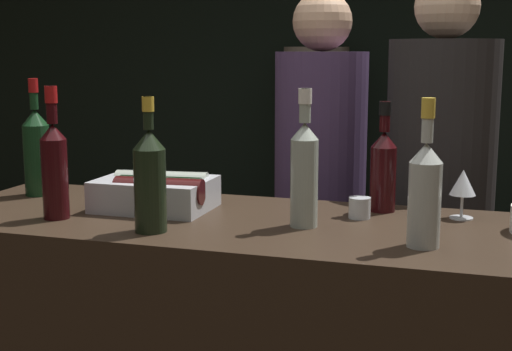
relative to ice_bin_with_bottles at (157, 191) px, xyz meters
The scene contains 13 objects.
wall_back_chalkboard 2.38m from the ice_bin_with_bottles, 82.46° to the left, with size 6.40×0.06×2.80m.
ice_bin_with_bottles is the anchor object (origin of this frame).
wine_glass 0.87m from the ice_bin_with_bottles, ahead, with size 0.07×0.07×0.14m.
candle_votive 0.59m from the ice_bin_with_bottles, ahead, with size 0.06×0.06×0.06m.
red_wine_bottle_tall 0.30m from the ice_bin_with_bottles, 138.95° to the right, with size 0.07×0.07×0.37m.
white_wine_bottle 0.48m from the ice_bin_with_bottles, ahead, with size 0.07×0.07×0.36m.
rose_wine_bottle 0.80m from the ice_bin_with_bottles, 13.31° to the right, with size 0.08×0.08×0.35m.
champagne_bottle 0.28m from the ice_bin_with_bottles, 68.33° to the right, with size 0.08×0.08×0.35m.
red_wine_bottle_black_foil 0.66m from the ice_bin_with_bottles, 15.16° to the left, with size 0.07×0.07×0.32m.
red_wine_bottle_burgundy 0.47m from the ice_bin_with_bottles, behind, with size 0.08×0.08×0.37m.
person_in_hoodie 0.97m from the ice_bin_with_bottles, 36.34° to the left, with size 0.36×0.36×1.77m.
person_blond_tee 1.88m from the ice_bin_with_bottles, 88.35° to the left, with size 0.35×0.35×1.75m.
person_grey_polo 0.74m from the ice_bin_with_bottles, 61.37° to the left, with size 0.33×0.33×1.73m.
Camera 1 is at (0.58, -1.50, 1.52)m, focal length 50.00 mm.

